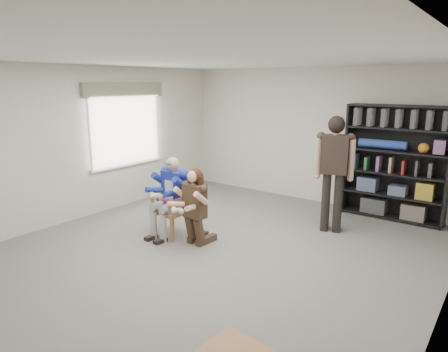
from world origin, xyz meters
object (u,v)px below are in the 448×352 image
Objects in this scene: kneeling_woman at (194,208)px; bookshelf at (395,163)px; armchair at (172,205)px; standing_man at (333,176)px; seated_man at (171,196)px.

kneeling_woman is 0.58× the size of bookshelf.
standing_man is (2.06, 1.73, 0.46)m from armchair.
bookshelf reaches higher than seated_man.
standing_man reaches higher than seated_man.
bookshelf is 1.08× the size of standing_man.
standing_man is (2.06, 1.73, 0.31)m from seated_man.
kneeling_woman is (0.58, -0.12, 0.10)m from armchair.
bookshelf reaches higher than kneeling_woman.
armchair is at bearing -157.41° from standing_man.
kneeling_woman reaches higher than armchair.
standing_man is at bearing -115.93° from bookshelf.
bookshelf is (2.70, 3.05, 0.54)m from armchair.
armchair is 4.11m from bookshelf.
standing_man is at bearing 54.59° from kneeling_woman.
seated_man is (0.00, 0.00, 0.15)m from armchair.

